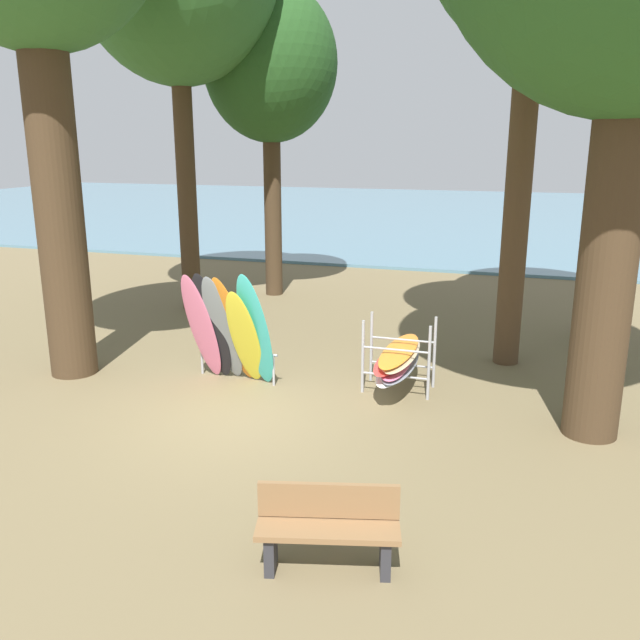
{
  "coord_description": "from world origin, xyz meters",
  "views": [
    {
      "loc": [
        4.14,
        -8.8,
        4.09
      ],
      "look_at": [
        0.73,
        1.77,
        1.1
      ],
      "focal_mm": 37.39,
      "sensor_mm": 36.0,
      "label": 1
    }
  ],
  "objects_px": {
    "tree_deep_back": "(270,66)",
    "board_storage_rack": "(398,359)",
    "leaning_board_pile": "(228,331)",
    "park_bench": "(328,526)"
  },
  "relations": [
    {
      "from": "board_storage_rack",
      "to": "tree_deep_back",
      "type": "bearing_deg",
      "value": 127.27
    },
    {
      "from": "leaning_board_pile",
      "to": "board_storage_rack",
      "type": "height_order",
      "value": "leaning_board_pile"
    },
    {
      "from": "leaning_board_pile",
      "to": "board_storage_rack",
      "type": "bearing_deg",
      "value": 13.44
    },
    {
      "from": "leaning_board_pile",
      "to": "tree_deep_back",
      "type": "bearing_deg",
      "value": 105.46
    },
    {
      "from": "board_storage_rack",
      "to": "park_bench",
      "type": "xyz_separation_m",
      "value": [
        0.32,
        -5.03,
        -0.1
      ]
    },
    {
      "from": "leaning_board_pile",
      "to": "park_bench",
      "type": "bearing_deg",
      "value": -54.33
    },
    {
      "from": "tree_deep_back",
      "to": "board_storage_rack",
      "type": "bearing_deg",
      "value": -52.73
    },
    {
      "from": "leaning_board_pile",
      "to": "board_storage_rack",
      "type": "xyz_separation_m",
      "value": [
        2.81,
        0.67,
        -0.43
      ]
    },
    {
      "from": "tree_deep_back",
      "to": "board_storage_rack",
      "type": "height_order",
      "value": "tree_deep_back"
    },
    {
      "from": "tree_deep_back",
      "to": "board_storage_rack",
      "type": "distance_m",
      "value": 9.46
    }
  ]
}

